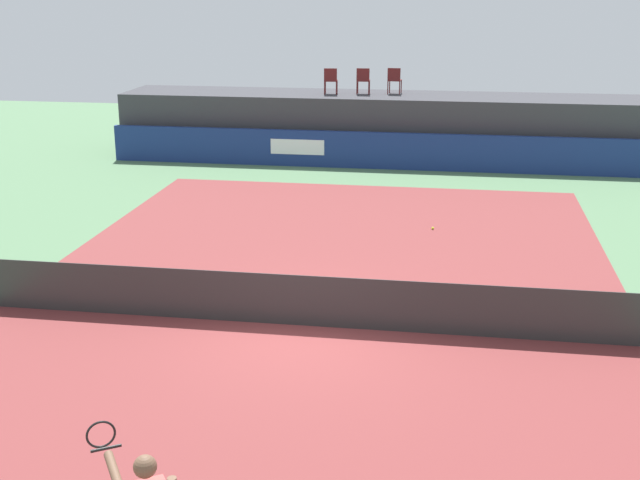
% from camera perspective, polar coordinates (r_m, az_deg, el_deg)
% --- Properties ---
extents(ground_plane, '(48.00, 48.00, 0.00)m').
position_cam_1_polar(ground_plane, '(18.06, 0.66, -2.13)').
color(ground_plane, '#4C704C').
extents(court_inner, '(12.00, 22.00, 0.00)m').
position_cam_1_polar(court_inner, '(15.29, -1.01, -5.76)').
color(court_inner, maroon).
rests_on(court_inner, ground).
extents(sponsor_wall, '(18.00, 0.22, 1.20)m').
position_cam_1_polar(sponsor_wall, '(28.00, 3.83, 6.02)').
color(sponsor_wall, navy).
rests_on(sponsor_wall, ground).
extents(spectator_platform, '(18.00, 2.80, 2.20)m').
position_cam_1_polar(spectator_platform, '(29.68, 4.20, 7.61)').
color(spectator_platform, '#38383D').
rests_on(spectator_platform, ground).
extents(spectator_chair_far_left, '(0.47, 0.47, 0.89)m').
position_cam_1_polar(spectator_chair_far_left, '(29.44, 0.72, 10.71)').
color(spectator_chair_far_left, '#561919').
rests_on(spectator_chair_far_left, spectator_platform).
extents(spectator_chair_left, '(0.46, 0.46, 0.89)m').
position_cam_1_polar(spectator_chair_left, '(29.50, 2.92, 10.71)').
color(spectator_chair_left, '#561919').
rests_on(spectator_chair_left, spectator_platform).
extents(spectator_chair_center, '(0.47, 0.47, 0.89)m').
position_cam_1_polar(spectator_chair_center, '(29.65, 5.02, 10.70)').
color(spectator_chair_center, '#561919').
rests_on(spectator_chair_center, spectator_platform).
extents(tennis_net, '(12.40, 0.02, 0.95)m').
position_cam_1_polar(tennis_net, '(15.12, -1.02, -4.10)').
color(tennis_net, '#2D2D2D').
rests_on(tennis_net, ground).
extents(tennis_ball, '(0.07, 0.07, 0.07)m').
position_cam_1_polar(tennis_ball, '(21.26, 7.58, 0.79)').
color(tennis_ball, '#D8EA33').
rests_on(tennis_ball, court_inner).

